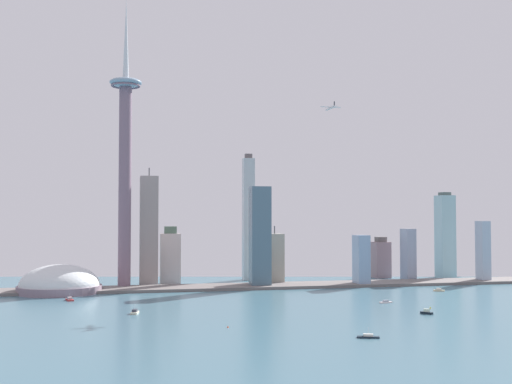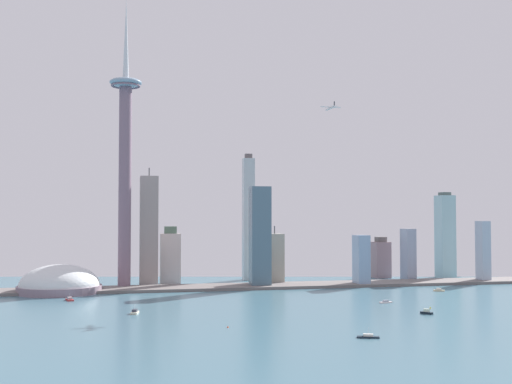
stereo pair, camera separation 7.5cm
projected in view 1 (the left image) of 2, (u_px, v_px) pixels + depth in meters
The scene contains 23 objects.
waterfront_pier at pixel (280, 286), 851.64m from camera, with size 725.19×62.04×3.67m, color slate.
observation_tower at pixel (125, 150), 840.19m from camera, with size 41.92×41.92×379.74m.
stadium_dome at pixel (60, 286), 783.74m from camera, with size 100.63×100.63×50.96m.
skyscraper_0 at pixel (483, 252), 916.43m from camera, with size 13.24×19.55×86.43m.
skyscraper_1 at pixel (275, 259), 886.46m from camera, with size 22.71×22.71×79.84m.
skyscraper_2 at pixel (445, 236), 977.49m from camera, with size 22.69×25.52×129.77m.
skyscraper_3 at pixel (381, 259), 985.59m from camera, with size 23.41×25.72×61.90m.
skyscraper_4 at pixel (248, 218), 953.69m from camera, with size 16.47×15.01×185.77m.
skyscraper_5 at pixel (408, 255), 942.22m from camera, with size 14.14×25.10×75.01m.
skyscraper_6 at pixel (260, 237), 846.04m from camera, with size 25.81×21.92×132.04m.
skyscraper_7 at pixel (450, 245), 1011.39m from camera, with size 24.39×20.76×96.53m.
skyscraper_8 at pixel (361, 260), 866.24m from camera, with size 16.46×25.39×67.89m.
skyscraper_9 at pixel (170, 257), 896.42m from camera, with size 27.57×16.74×79.14m.
skyscraper_10 at pixel (149, 231), 865.20m from camera, with size 23.69×21.86×158.30m.
boat_0 at pixel (439, 290), 802.59m from camera, with size 14.25×9.97×3.70m.
boat_1 at pixel (386, 302), 691.47m from camera, with size 14.98×7.97×3.07m.
boat_2 at pixel (368, 336), 490.47m from camera, with size 17.52×10.51×8.12m.
boat_3 at pixel (70, 299), 711.74m from camera, with size 10.31×17.75×8.47m.
boat_4 at pixel (135, 312), 614.22m from camera, with size 9.26×16.93×8.18m.
boat_6 at pixel (427, 312), 612.25m from camera, with size 9.48×12.05×4.86m.
channel_buoy_0 at pixel (228, 327), 536.29m from camera, with size 1.66×1.66×1.66m, color #E54C19.
channel_buoy_1 at pixel (430, 308), 648.11m from camera, with size 1.56×1.56×2.24m, color yellow.
airplane at pixel (331, 108), 799.26m from camera, with size 26.58×27.72×7.48m.
Camera 1 is at (-217.99, -280.15, 91.24)m, focal length 45.39 mm.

